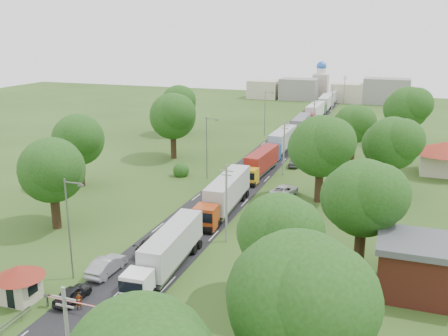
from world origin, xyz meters
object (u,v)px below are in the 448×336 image
at_px(guard_booth, 20,279).
at_px(truck_0, 168,250).
at_px(info_sign, 299,140).
at_px(pedestrian_near, 79,301).
at_px(boom_barrier, 78,304).
at_px(car_lane_front, 72,294).
at_px(car_lane_mid, 107,265).

bearing_deg(guard_booth, truck_0, 45.17).
relative_size(info_sign, pedestrian_near, 2.53).
relative_size(boom_barrier, car_lane_front, 2.28).
xyz_separation_m(info_sign, car_lane_mid, (-8.20, -53.00, -2.17)).
xyz_separation_m(guard_booth, info_sign, (12.40, 60.00, 0.84)).
height_order(info_sign, truck_0, info_sign).
relative_size(boom_barrier, pedestrian_near, 5.69).
distance_m(info_sign, truck_0, 50.46).
bearing_deg(boom_barrier, truck_0, 68.80).
distance_m(truck_0, pedestrian_near, 10.05).
bearing_deg(guard_booth, car_lane_mid, 59.04).
distance_m(boom_barrier, pedestrian_near, 0.56).
xyz_separation_m(truck_0, pedestrian_near, (-3.98, -9.13, -1.30)).
distance_m(car_lane_mid, pedestrian_near, 6.65).
bearing_deg(boom_barrier, car_lane_mid, 103.21).
bearing_deg(pedestrian_near, truck_0, 28.39).
relative_size(boom_barrier, guard_booth, 2.10).
distance_m(car_lane_front, pedestrian_near, 1.72).
xyz_separation_m(boom_barrier, truck_0, (3.73, 9.63, 1.22)).
relative_size(boom_barrier, info_sign, 2.25).
bearing_deg(pedestrian_near, car_lane_mid, 64.07).
xyz_separation_m(info_sign, pedestrian_near, (-6.80, -59.50, -2.19)).
xyz_separation_m(car_lane_front, pedestrian_near, (1.40, -1.00, 0.12)).
xyz_separation_m(guard_booth, truck_0, (9.58, 9.63, -0.05)).
height_order(guard_booth, car_lane_mid, guard_booth).
bearing_deg(info_sign, car_lane_front, -97.98).
relative_size(guard_booth, info_sign, 1.07).
relative_size(boom_barrier, car_lane_mid, 1.82).
bearing_deg(boom_barrier, guard_booth, -179.99).
xyz_separation_m(info_sign, car_lane_front, (-8.20, -58.50, -2.31)).
xyz_separation_m(truck_0, car_lane_mid, (-5.38, -2.63, -1.28)).
xyz_separation_m(info_sign, truck_0, (-2.82, -50.37, -0.89)).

